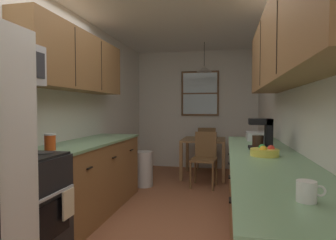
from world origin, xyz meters
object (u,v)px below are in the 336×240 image
at_px(trash_bin, 144,169).
at_px(fruit_bowl, 265,152).
at_px(dining_table, 204,145).
at_px(storage_canister, 50,142).
at_px(dining_chair_far, 206,146).
at_px(coffee_maker, 263,133).
at_px(mug_by_coffeemaker, 307,191).
at_px(stove_range, 19,210).
at_px(dish_rack, 258,136).
at_px(dining_chair_near, 205,156).
at_px(microwave_over_range, 4,63).

height_order(trash_bin, fruit_bowl, fruit_bowl).
height_order(dining_table, storage_canister, storage_canister).
bearing_deg(dining_chair_far, trash_bin, -121.85).
bearing_deg(coffee_maker, mug_by_coffeemaker, -90.53).
distance_m(stove_range, mug_by_coffeemaker, 2.16).
relative_size(trash_bin, dish_rack, 1.71).
relative_size(dining_table, mug_by_coffeemaker, 7.17).
distance_m(dining_chair_near, mug_by_coffeemaker, 3.51).
distance_m(storage_canister, dish_rack, 2.43).
xyz_separation_m(microwave_over_range, storage_canister, (0.11, 0.43, -0.69)).
height_order(coffee_maker, fruit_bowl, coffee_maker).
distance_m(stove_range, coffee_maker, 2.30).
bearing_deg(dining_chair_far, coffee_maker, -75.79).
distance_m(dining_table, dish_rack, 1.86).
distance_m(trash_bin, fruit_bowl, 2.68).
height_order(dining_table, dish_rack, dish_rack).
xyz_separation_m(trash_bin, storage_canister, (-0.30, -2.08, 0.69)).
bearing_deg(storage_canister, microwave_over_range, -104.15).
bearing_deg(fruit_bowl, dining_table, 104.54).
xyz_separation_m(dining_table, dining_chair_near, (0.06, -0.64, -0.11)).
bearing_deg(trash_bin, dining_chair_far, 58.15).
bearing_deg(storage_canister, trash_bin, 81.80).
bearing_deg(microwave_over_range, fruit_bowl, 13.85).
bearing_deg(dining_table, dining_chair_far, 89.61).
relative_size(microwave_over_range, mug_by_coffeemaker, 4.72).
bearing_deg(storage_canister, dish_rack, 32.71).
xyz_separation_m(microwave_over_range, trash_bin, (0.41, 2.51, -1.38)).
xyz_separation_m(fruit_bowl, dish_rack, (0.07, 1.23, 0.01)).
bearing_deg(dish_rack, trash_bin, 156.33).
bearing_deg(dining_table, storage_canister, -112.66).
distance_m(trash_bin, coffee_maker, 2.44).
relative_size(microwave_over_range, trash_bin, 0.97).
bearing_deg(dining_table, dish_rack, -63.46).
bearing_deg(mug_by_coffeemaker, coffee_maker, 89.47).
distance_m(mug_by_coffeemaker, dish_rack, 2.41).
relative_size(stove_range, microwave_over_range, 1.94).
relative_size(storage_canister, mug_by_coffeemaker, 1.34).
distance_m(stove_range, microwave_over_range, 1.21).
distance_m(mug_by_coffeemaker, fruit_bowl, 1.18).
bearing_deg(stove_range, dining_chair_far, 72.97).
distance_m(dining_table, coffee_maker, 2.60).
relative_size(microwave_over_range, dining_chair_near, 0.63).
xyz_separation_m(storage_canister, fruit_bowl, (1.97, 0.09, -0.04)).
distance_m(coffee_maker, mug_by_coffeemaker, 1.62).
xyz_separation_m(dining_chair_near, mug_by_coffeemaker, (0.70, -3.41, 0.45)).
distance_m(microwave_over_range, trash_bin, 2.89).
xyz_separation_m(dining_chair_far, mug_by_coffeemaker, (0.76, -4.68, 0.45)).
height_order(trash_bin, coffee_maker, coffee_maker).
xyz_separation_m(microwave_over_range, mug_by_coffeemaker, (2.11, -0.67, -0.73)).
xyz_separation_m(storage_canister, coffee_maker, (2.01, 0.52, 0.08)).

